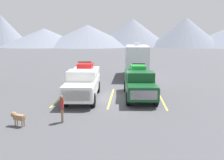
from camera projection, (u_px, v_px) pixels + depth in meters
ground_plane at (111, 98)px, 17.07m from camera, size 240.00×240.00×0.00m
pickup_truck_a at (83, 82)px, 16.83m from camera, size 2.49×5.93×2.70m
pickup_truck_b at (139, 82)px, 17.06m from camera, size 2.46×5.73×2.53m
lot_stripe_a at (62, 97)px, 17.28m from camera, size 0.12×5.50×0.01m
lot_stripe_b at (111, 98)px, 16.99m from camera, size 0.12×5.50×0.01m
lot_stripe_c at (161, 99)px, 16.70m from camera, size 0.12×5.50×0.01m
camper_trailer_a at (137, 59)px, 25.36m from camera, size 2.50×7.85×3.88m
person_a at (62, 107)px, 11.98m from camera, size 0.21×0.34×1.54m
dog at (17, 117)px, 11.58m from camera, size 0.91×0.45×0.75m
mountain_ridge at (140, 34)px, 102.40m from camera, size 157.96×46.22×14.71m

